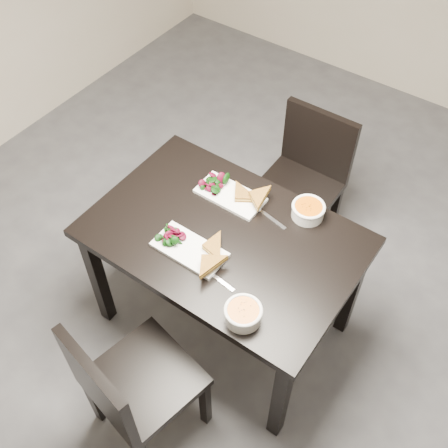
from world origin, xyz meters
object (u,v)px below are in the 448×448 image
chair_far (305,175)px  soup_bowl_near (243,313)px  plate_far (230,195)px  soup_bowl_far (308,210)px  table (224,248)px  chair_near (128,386)px  plate_near (190,250)px

chair_far → soup_bowl_near: size_ratio=5.57×
plate_far → soup_bowl_near: bearing=-50.7°
soup_bowl_far → plate_far: bearing=-163.4°
table → chair_near: (0.02, -0.71, -0.17)m
chair_far → plate_far: size_ratio=2.64×
chair_far → plate_far: chair_far is taller
chair_near → soup_bowl_near: bearing=66.0°
table → plate_far: plate_far is taller
table → plate_near: plate_near is taller
chair_near → plate_far: size_ratio=2.64×
chair_far → chair_near: bearing=-89.6°
chair_far → plate_far: (-0.11, -0.58, 0.27)m
table → soup_bowl_near: bearing=-44.7°
plate_near → soup_bowl_near: bearing=-20.8°
soup_bowl_far → chair_near: bearing=-102.6°
soup_bowl_near → table: bearing=135.3°
table → soup_bowl_far: (0.25, 0.31, 0.14)m
soup_bowl_near → soup_bowl_far: size_ratio=0.99×
plate_far → table: bearing=-62.0°
plate_near → soup_bowl_near: soup_bowl_near is taller
soup_bowl_far → table: bearing=-128.6°
soup_bowl_near → plate_far: 0.66m
chair_far → soup_bowl_near: (0.31, -1.09, 0.30)m
plate_near → soup_bowl_far: size_ratio=2.10×
table → chair_near: bearing=-88.5°
plate_near → plate_far: size_ratio=1.00×
chair_near → plate_far: (-0.13, 0.92, 0.27)m
chair_near → plate_near: chair_near is taller
chair_near → chair_far: same height
plate_far → soup_bowl_far: (0.36, 0.11, 0.03)m
table → soup_bowl_near: 0.45m
plate_near → soup_bowl_far: 0.57m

